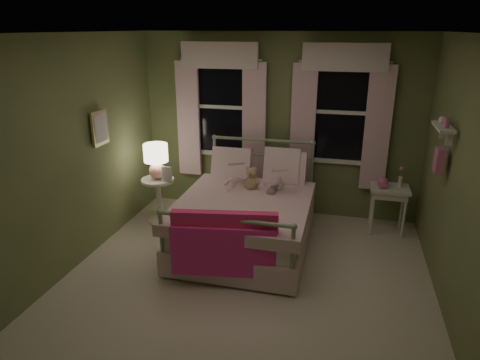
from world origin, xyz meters
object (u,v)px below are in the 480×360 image
(nightstand_left, at_px, (159,194))
(nightstand_right, at_px, (389,194))
(child_right, at_px, (275,170))
(table_lamp, at_px, (156,158))
(teddy_bear, at_px, (252,180))
(bed, at_px, (247,218))
(child_left, at_px, (234,164))

(nightstand_left, relative_size, nightstand_right, 1.02)
(child_right, xyz_separation_m, table_lamp, (-1.65, -0.06, 0.06))
(teddy_bear, bearing_deg, nightstand_left, 175.99)
(bed, bearing_deg, table_lamp, 164.92)
(nightstand_right, bearing_deg, nightstand_left, -171.69)
(child_right, height_order, teddy_bear, child_right)
(bed, relative_size, nightstand_right, 3.18)
(child_left, height_order, nightstand_right, child_left)
(bed, distance_m, teddy_bear, 0.50)
(child_left, bearing_deg, child_right, 176.04)
(bed, xyz_separation_m, child_right, (0.27, 0.43, 0.52))
(child_right, bearing_deg, nightstand_right, -160.86)
(bed, relative_size, child_right, 3.16)
(child_right, height_order, nightstand_right, child_right)
(bed, height_order, nightstand_right, bed)
(nightstand_left, height_order, table_lamp, table_lamp)
(nightstand_left, xyz_separation_m, nightstand_right, (3.13, 0.46, 0.13))
(bed, height_order, child_left, child_left)
(bed, distance_m, child_right, 0.73)
(child_right, bearing_deg, bed, 61.83)
(child_right, bearing_deg, child_left, 4.22)
(bed, height_order, table_lamp, bed)
(child_left, relative_size, nightstand_right, 1.15)
(teddy_bear, bearing_deg, nightstand_right, 17.44)
(child_left, distance_m, nightstand_left, 1.21)
(child_right, relative_size, table_lamp, 1.31)
(bed, bearing_deg, nightstand_right, 25.24)
(nightstand_right, bearing_deg, teddy_bear, -162.56)
(table_lamp, height_order, nightstand_right, table_lamp)
(teddy_bear, distance_m, table_lamp, 1.38)
(nightstand_left, bearing_deg, bed, -15.08)
(bed, distance_m, table_lamp, 1.54)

